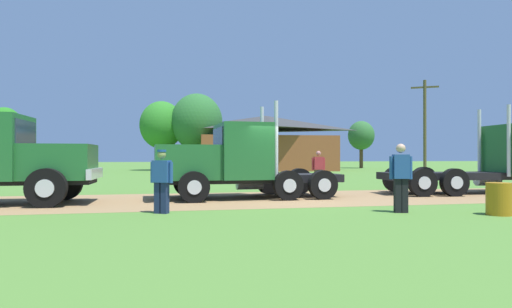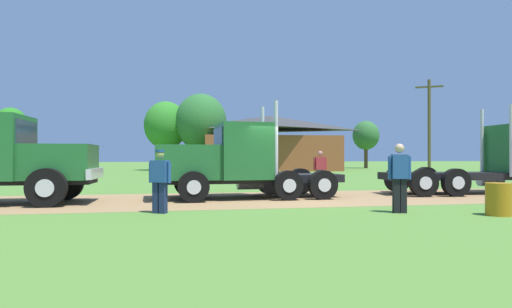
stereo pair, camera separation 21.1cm
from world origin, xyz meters
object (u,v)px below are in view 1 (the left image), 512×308
at_px(steel_barrel, 499,199).
at_px(utility_pole_near, 425,124).
at_px(visitor_walking_mid, 401,175).
at_px(visitor_far_side, 318,168).
at_px(truck_foreground_white, 230,162).
at_px(truck_near_left, 510,162).
at_px(visitor_by_barrel, 162,179).
at_px(shed_building, 266,144).

height_order(steel_barrel, utility_pole_near, utility_pole_near).
bearing_deg(visitor_walking_mid, visitor_far_side, 83.91).
height_order(truck_foreground_white, visitor_walking_mid, truck_foreground_white).
bearing_deg(truck_near_left, visitor_by_barrel, -165.17).
distance_m(truck_foreground_white, utility_pole_near, 26.20).
relative_size(truck_near_left, shed_building, 0.56).
height_order(visitor_walking_mid, shed_building, shed_building).
bearing_deg(visitor_by_barrel, steel_barrel, -13.82).
relative_size(truck_near_left, visitor_far_side, 4.74).
height_order(visitor_walking_mid, visitor_far_side, visitor_walking_mid).
xyz_separation_m(visitor_by_barrel, utility_pole_near, (21.36, 21.47, 3.27)).
xyz_separation_m(steel_barrel, shed_building, (1.99, 35.12, 2.35)).
bearing_deg(shed_building, truck_near_left, -83.43).
relative_size(truck_foreground_white, utility_pole_near, 0.87).
xyz_separation_m(truck_foreground_white, visitor_by_barrel, (-2.32, -3.72, -0.36)).
bearing_deg(truck_foreground_white, shed_building, 74.67).
bearing_deg(truck_near_left, truck_foreground_white, 179.60).
distance_m(visitor_walking_mid, utility_pole_near, 27.40).
distance_m(visitor_far_side, shed_building, 25.33).
xyz_separation_m(visitor_walking_mid, visitor_by_barrel, (-6.19, 1.12, -0.08)).
relative_size(truck_foreground_white, shed_building, 0.47).
height_order(shed_building, utility_pole_near, utility_pole_near).
relative_size(visitor_by_barrel, steel_barrel, 2.03).
height_order(truck_near_left, visitor_far_side, truck_near_left).
height_order(visitor_walking_mid, steel_barrel, visitor_walking_mid).
height_order(truck_near_left, steel_barrel, truck_near_left).
distance_m(visitor_by_barrel, steel_barrel, 8.63).
bearing_deg(steel_barrel, visitor_by_barrel, 166.18).
bearing_deg(visitor_by_barrel, shed_building, 72.60).
xyz_separation_m(truck_near_left, visitor_walking_mid, (-7.56, -4.76, -0.27)).
distance_m(visitor_walking_mid, visitor_far_side, 9.16).
xyz_separation_m(visitor_by_barrel, shed_building, (10.36, 33.06, 1.86)).
distance_m(truck_near_left, visitor_far_side, 7.90).
bearing_deg(visitor_far_side, truck_near_left, -33.47).
distance_m(visitor_walking_mid, visitor_by_barrel, 6.29).
relative_size(truck_near_left, utility_pole_near, 1.05).
xyz_separation_m(visitor_by_barrel, steel_barrel, (8.37, -2.06, -0.50)).
bearing_deg(truck_foreground_white, visitor_walking_mid, -51.32).
height_order(truck_foreground_white, visitor_by_barrel, truck_foreground_white).
bearing_deg(shed_building, visitor_walking_mid, -96.95).
distance_m(truck_foreground_white, steel_barrel, 8.41).
height_order(visitor_far_side, shed_building, shed_building).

